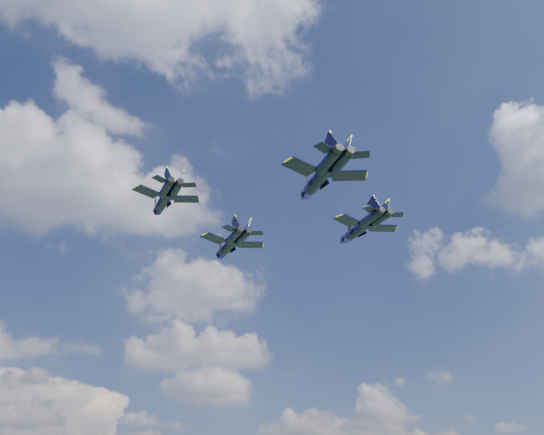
{
  "coord_description": "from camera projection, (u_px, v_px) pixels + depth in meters",
  "views": [
    {
      "loc": [
        -25.53,
        -82.87,
        12.72
      ],
      "look_at": [
        -0.32,
        7.86,
        59.23
      ],
      "focal_mm": 40.0,
      "sensor_mm": 36.0,
      "label": 1
    }
  ],
  "objects": [
    {
      "name": "jet_left",
      "position": [
        163.0,
        201.0,
        100.22
      ],
      "size": [
        11.08,
        14.44,
        3.42
      ],
      "rotation": [
        0.0,
        0.0,
        0.14
      ],
      "color": "black"
    },
    {
      "name": "jet_right",
      "position": [
        358.0,
        230.0,
        111.57
      ],
      "size": [
        12.82,
        16.81,
        3.97
      ],
      "rotation": [
        0.0,
        0.0,
        0.16
      ],
      "color": "black"
    },
    {
      "name": "jet_slot",
      "position": [
        318.0,
        180.0,
        92.64
      ],
      "size": [
        13.66,
        17.48,
        4.19
      ],
      "rotation": [
        0.0,
        0.0,
        0.07
      ],
      "color": "black"
    },
    {
      "name": "jet_lead",
      "position": [
        228.0,
        246.0,
        120.57
      ],
      "size": [
        12.94,
        16.89,
        4.0
      ],
      "rotation": [
        0.0,
        0.0,
        0.15
      ],
      "color": "black"
    }
  ]
}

